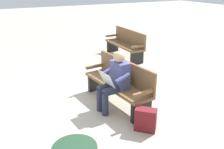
# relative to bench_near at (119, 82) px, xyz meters

# --- Properties ---
(ground_plane) EXTENTS (40.00, 40.00, 0.00)m
(ground_plane) POSITION_rel_bench_near_xyz_m (-0.01, 0.07, -0.46)
(ground_plane) COLOR #B7AD99
(bench_near) EXTENTS (1.84, 0.67, 0.90)m
(bench_near) POSITION_rel_bench_near_xyz_m (0.00, 0.00, 0.00)
(bench_near) COLOR brown
(bench_near) RESTS_ON ground
(person_seated) EXTENTS (0.60, 0.60, 1.18)m
(person_seated) POSITION_rel_bench_near_xyz_m (-0.20, 0.21, 0.17)
(person_seated) COLOR #474C84
(person_seated) RESTS_ON ground
(backpack) EXTENTS (0.39, 0.39, 0.40)m
(backpack) POSITION_rel_bench_near_xyz_m (-1.10, 0.10, -0.26)
(backpack) COLOR maroon
(backpack) RESTS_ON ground
(bench_far) EXTENTS (1.80, 0.49, 0.90)m
(bench_far) POSITION_rel_bench_near_xyz_m (2.74, -1.77, 0.00)
(bench_far) COLOR brown
(bench_far) RESTS_ON ground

